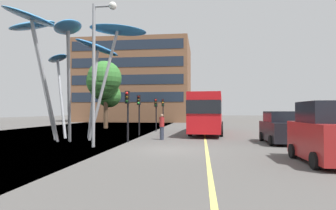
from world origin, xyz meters
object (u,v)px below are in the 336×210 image
car_parked_mid (280,128)px  pedestrian (162,127)px  traffic_light_island_mid (156,108)px  leaf_sculpture (68,42)px  car_parked_near (328,135)px  traffic_light_kerb_far (139,106)px  traffic_light_kerb_near (128,105)px  red_bus (208,111)px  street_lamp (99,56)px  traffic_light_opposite (163,107)px

car_parked_mid → pedestrian: (-7.58, 1.30, -0.03)m
traffic_light_island_mid → car_parked_mid: bearing=-44.9°
leaf_sculpture → car_parked_near: bearing=-25.9°
traffic_light_kerb_far → car_parked_mid: (9.94, -4.54, -1.47)m
traffic_light_kerb_near → car_parked_near: traffic_light_kerb_near is taller
pedestrian → traffic_light_kerb_far: bearing=126.1°
traffic_light_kerb_near → car_parked_near: 11.42m
red_bus → street_lamp: 12.44m
traffic_light_kerb_far → traffic_light_island_mid: 4.76m
traffic_light_kerb_far → car_parked_mid: size_ratio=0.80×
leaf_sculpture → traffic_light_island_mid: (4.57, 9.31, -4.36)m
red_bus → pedestrian: (-3.28, -5.94, -1.08)m
traffic_light_kerb_near → traffic_light_opposite: (0.36, 14.07, 0.05)m
street_lamp → pedestrian: 6.73m
traffic_light_island_mid → pedestrian: 8.26m
car_parked_near → car_parked_mid: 6.76m
traffic_light_kerb_near → car_parked_near: (9.48, -6.23, -1.28)m
traffic_light_kerb_far → car_parked_near: 15.06m
car_parked_mid → traffic_light_kerb_near: bearing=-176.8°
leaf_sculpture → car_parked_mid: (13.86, 0.06, -5.77)m
car_parked_mid → traffic_light_island_mid: bearing=135.1°
traffic_light_kerb_far → traffic_light_kerb_near: bearing=-85.5°
traffic_light_island_mid → pedestrian: traffic_light_island_mid is taller
traffic_light_island_mid → car_parked_mid: (9.29, -9.25, -1.41)m
traffic_light_island_mid → traffic_light_opposite: bearing=88.6°
street_lamp → red_bus: bearing=58.9°
traffic_light_kerb_near → pedestrian: 3.06m
red_bus → car_parked_near: (4.24, -13.99, -0.89)m
traffic_light_kerb_far → traffic_light_opposite: 9.03m
traffic_light_island_mid → street_lamp: bearing=-95.7°
traffic_light_kerb_near → traffic_light_island_mid: bearing=88.5°
street_lamp → car_parked_mid: bearing=16.3°
red_bus → pedestrian: bearing=-118.9°
traffic_light_opposite → pedestrian: traffic_light_opposite is taller
car_parked_mid → street_lamp: street_lamp is taller
car_parked_mid → pedestrian: car_parked_mid is taller
traffic_light_island_mid → car_parked_near: (9.23, -16.01, -1.25)m
traffic_light_kerb_far → pedestrian: 4.28m
traffic_light_kerb_near → car_parked_mid: traffic_light_kerb_near is taller
street_lamp → leaf_sculpture: bearing=137.8°
car_parked_mid → car_parked_near: bearing=-90.5°
pedestrian → street_lamp: bearing=-123.9°
leaf_sculpture → traffic_light_opposite: bearing=71.0°
car_parked_near → pedestrian: bearing=133.0°
traffic_light_opposite → car_parked_near: size_ratio=0.88×
traffic_light_kerb_far → car_parked_mid: bearing=-24.5°
traffic_light_opposite → car_parked_mid: 16.43m
leaf_sculpture → car_parked_near: leaf_sculpture is taller
leaf_sculpture → car_parked_near: (13.80, -6.70, -5.61)m
red_bus → traffic_light_kerb_far: size_ratio=3.34×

